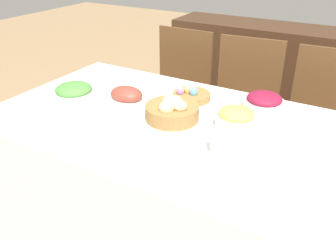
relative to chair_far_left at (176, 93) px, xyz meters
name	(u,v)px	position (x,y,z in m)	size (l,w,h in m)	color
dining_table	(179,190)	(0.47, -0.83, -0.12)	(1.77, 0.97, 0.76)	silver
chair_far_left	(176,93)	(0.00, 0.00, 0.00)	(0.43, 0.43, 0.94)	brown
chair_far_center	(242,108)	(0.49, 0.00, 0.00)	(0.46, 0.46, 0.94)	brown
chair_far_right	(320,126)	(0.98, 0.00, 0.00)	(0.43, 0.43, 0.94)	brown
sideboard	(253,74)	(0.30, 0.85, -0.06)	(1.40, 0.44, 0.87)	#3D2616
bread_basket	(172,110)	(0.42, -0.82, 0.31)	(0.25, 0.25, 0.11)	olive
egg_basket	(191,95)	(0.40, -0.57, 0.29)	(0.19, 0.19, 0.08)	olive
ham_platter	(127,95)	(0.12, -0.75, 0.29)	(0.27, 0.19, 0.08)	white
green_salad_bowl	(74,93)	(-0.09, -0.90, 0.31)	(0.21, 0.21, 0.10)	white
pineapple_bowl	(236,118)	(0.70, -0.74, 0.31)	(0.18, 0.18, 0.09)	silver
beet_salad_bowl	(264,102)	(0.76, -0.50, 0.30)	(0.20, 0.20, 0.09)	white
dinner_plate	(143,156)	(0.49, -1.15, 0.27)	(0.26, 0.26, 0.01)	white
fork	(111,146)	(0.33, -1.15, 0.27)	(0.02, 0.18, 0.00)	silver
knife	(178,169)	(0.64, -1.15, 0.27)	(0.02, 0.18, 0.00)	silver
spoon	(186,171)	(0.67, -1.15, 0.27)	(0.02, 0.18, 0.00)	silver
drinking_cup	(219,143)	(0.72, -0.98, 0.31)	(0.06, 0.06, 0.10)	silver
butter_dish	(113,119)	(0.21, -0.98, 0.28)	(0.11, 0.07, 0.03)	white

